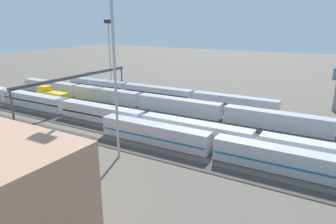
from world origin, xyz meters
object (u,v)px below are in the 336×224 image
(train_on_track_4, at_px, (52,97))
(light_mast_1, at_px, (113,44))
(light_mast_0, at_px, (109,46))
(train_on_track_0, at_px, (157,93))
(train_on_track_6, at_px, (272,157))
(train_on_track_2, at_px, (178,106))
(signal_gantry, at_px, (77,79))
(train_on_track_5, at_px, (136,120))

(train_on_track_4, bearing_deg, light_mast_1, 154.60)
(light_mast_0, bearing_deg, train_on_track_0, 173.66)
(light_mast_0, bearing_deg, train_on_track_6, 151.67)
(train_on_track_4, relative_size, train_on_track_0, 0.14)
(train_on_track_2, bearing_deg, signal_gantry, 15.09)
(train_on_track_5, distance_m, signal_gantry, 26.83)
(train_on_track_0, height_order, light_mast_0, light_mast_0)
(train_on_track_2, height_order, light_mast_1, light_mast_1)
(train_on_track_2, xyz_separation_m, train_on_track_0, (12.70, -10.00, 0.00))
(signal_gantry, bearing_deg, light_mast_1, 146.12)
(train_on_track_6, bearing_deg, light_mast_1, 19.45)
(train_on_track_5, xyz_separation_m, light_mast_0, (29.77, -27.19, 13.27))
(train_on_track_2, bearing_deg, light_mast_1, 96.76)
(train_on_track_2, relative_size, light_mast_0, 5.09)
(train_on_track_2, bearing_deg, train_on_track_5, 79.85)
(train_on_track_4, relative_size, train_on_track_6, 0.15)
(train_on_track_2, distance_m, train_on_track_0, 16.16)
(train_on_track_4, height_order, signal_gantry, signal_gantry)
(light_mast_0, bearing_deg, signal_gantry, 103.28)
(train_on_track_2, relative_size, light_mast_1, 3.91)
(train_on_track_5, bearing_deg, train_on_track_6, 170.52)
(train_on_track_2, xyz_separation_m, light_mast_0, (32.46, -12.19, 13.30))
(train_on_track_2, height_order, train_on_track_4, train_on_track_4)
(train_on_track_2, relative_size, train_on_track_5, 0.86)
(train_on_track_0, relative_size, train_on_track_5, 0.51)
(train_on_track_5, bearing_deg, light_mast_0, -42.41)
(train_on_track_0, height_order, train_on_track_5, train_on_track_5)
(light_mast_0, relative_size, signal_gantry, 0.59)
(train_on_track_4, bearing_deg, light_mast_0, -97.68)
(train_on_track_6, bearing_deg, train_on_track_4, -9.06)
(light_mast_1, bearing_deg, signal_gantry, -33.88)
(train_on_track_2, height_order, train_on_track_5, train_on_track_5)
(train_on_track_4, xyz_separation_m, train_on_track_0, (-22.76, -20.00, -0.14))
(train_on_track_5, bearing_deg, train_on_track_2, -100.15)
(train_on_track_2, distance_m, light_mast_0, 37.14)
(train_on_track_5, distance_m, light_mast_1, 22.61)
(train_on_track_0, distance_m, light_mast_0, 23.92)
(train_on_track_2, xyz_separation_m, train_on_track_6, (-27.25, 20.00, 0.06))
(light_mast_1, bearing_deg, train_on_track_0, -67.31)
(train_on_track_5, distance_m, light_mast_0, 42.45)
(train_on_track_2, relative_size, signal_gantry, 2.99)
(train_on_track_4, height_order, light_mast_1, light_mast_1)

